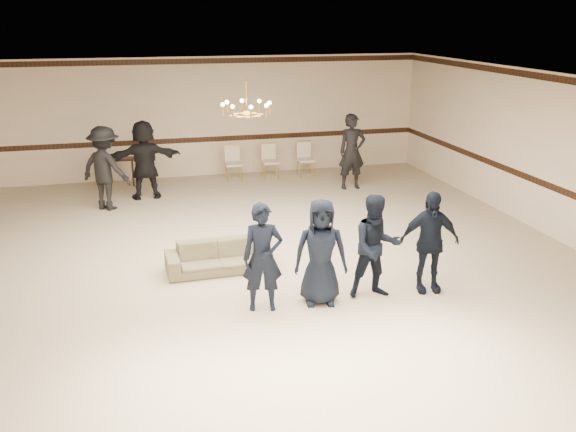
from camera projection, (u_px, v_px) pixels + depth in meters
name	position (u px, v px, depth m)	size (l,w,h in m)	color
room	(259.00, 180.00, 10.70)	(12.01, 14.01, 3.21)	beige
chair_rail	(206.00, 139.00, 17.32)	(12.00, 0.02, 0.14)	black
crown_molding	(203.00, 61.00, 16.68)	(12.00, 0.02, 0.14)	black
chandelier	(246.00, 97.00, 11.23)	(0.94, 0.94, 0.89)	gold
boy_a	(263.00, 257.00, 9.43)	(0.60, 0.40, 1.66)	black
boy_b	(321.00, 252.00, 9.64)	(0.81, 0.53, 1.66)	black
boy_c	(376.00, 247.00, 9.86)	(0.81, 0.63, 1.66)	black
boy_d	(429.00, 242.00, 10.07)	(0.97, 0.40, 1.66)	black
settee	(219.00, 257.00, 11.00)	(1.80, 0.70, 0.52)	olive
adult_left	(105.00, 168.00, 14.31)	(1.23, 0.71, 1.90)	black
adult_mid	(145.00, 159.00, 15.17)	(1.77, 0.56, 1.90)	black
adult_right	(352.00, 152.00, 16.02)	(0.69, 0.46, 1.90)	black
banquet_chair_left	(233.00, 164.00, 16.94)	(0.44, 0.44, 0.91)	beige
banquet_chair_mid	(270.00, 161.00, 17.18)	(0.44, 0.44, 0.91)	beige
banquet_chair_right	(306.00, 159.00, 17.42)	(0.44, 0.44, 0.91)	beige
console_table	(118.00, 172.00, 16.44)	(0.87, 0.37, 0.73)	black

